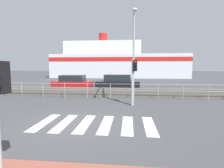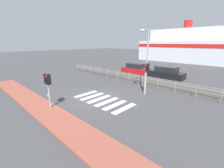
{
  "view_description": "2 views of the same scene",
  "coord_description": "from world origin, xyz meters",
  "px_view_note": "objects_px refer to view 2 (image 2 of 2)",
  "views": [
    {
      "loc": [
        2.3,
        -7.07,
        2.44
      ],
      "look_at": [
        1.4,
        2.0,
        1.5
      ],
      "focal_mm": 28.0,
      "sensor_mm": 36.0,
      "label": 1
    },
    {
      "loc": [
        9.28,
        -7.72,
        4.56
      ],
      "look_at": [
        0.98,
        1.0,
        1.2
      ],
      "focal_mm": 24.0,
      "sensor_mm": 36.0,
      "label": 2
    }
  ],
  "objects_px": {
    "traffic_light_near": "(48,82)",
    "parked_car_black": "(166,73)",
    "streetlamp": "(146,55)",
    "parked_car_red": "(136,69)",
    "traffic_light_far": "(146,72)",
    "ferry_boat": "(198,48)"
  },
  "relations": [
    {
      "from": "traffic_light_near",
      "to": "ferry_boat",
      "type": "xyz_separation_m",
      "value": [
        -0.16,
        34.71,
        1.26
      ]
    },
    {
      "from": "streetlamp",
      "to": "ferry_boat",
      "type": "xyz_separation_m",
      "value": [
        -3.23,
        27.55,
        -0.31
      ]
    },
    {
      "from": "traffic_light_near",
      "to": "ferry_boat",
      "type": "bearing_deg",
      "value": 90.27
    },
    {
      "from": "traffic_light_far",
      "to": "streetlamp",
      "type": "bearing_deg",
      "value": -101.3
    },
    {
      "from": "ferry_boat",
      "to": "parked_car_red",
      "type": "height_order",
      "value": "ferry_boat"
    },
    {
      "from": "traffic_light_far",
      "to": "parked_car_red",
      "type": "relative_size",
      "value": 0.66
    },
    {
      "from": "parked_car_red",
      "to": "streetlamp",
      "type": "bearing_deg",
      "value": -50.9
    },
    {
      "from": "traffic_light_near",
      "to": "traffic_light_far",
      "type": "xyz_separation_m",
      "value": [
        3.11,
        7.36,
        0.09
      ]
    },
    {
      "from": "traffic_light_near",
      "to": "streetlamp",
      "type": "relative_size",
      "value": 0.45
    },
    {
      "from": "ferry_boat",
      "to": "parked_car_red",
      "type": "bearing_deg",
      "value": -99.05
    },
    {
      "from": "traffic_light_near",
      "to": "ferry_boat",
      "type": "relative_size",
      "value": 0.09
    },
    {
      "from": "streetlamp",
      "to": "parked_car_black",
      "type": "relative_size",
      "value": 1.24
    },
    {
      "from": "ferry_boat",
      "to": "parked_car_red",
      "type": "distance_m",
      "value": 20.12
    },
    {
      "from": "ferry_boat",
      "to": "parked_car_black",
      "type": "relative_size",
      "value": 6.23
    },
    {
      "from": "traffic_light_far",
      "to": "ferry_boat",
      "type": "relative_size",
      "value": 0.1
    },
    {
      "from": "streetlamp",
      "to": "parked_car_red",
      "type": "relative_size",
      "value": 1.33
    },
    {
      "from": "traffic_light_near",
      "to": "parked_car_black",
      "type": "xyz_separation_m",
      "value": [
        1.59,
        15.01,
        -1.32
      ]
    },
    {
      "from": "streetlamp",
      "to": "ferry_boat",
      "type": "relative_size",
      "value": 0.2
    },
    {
      "from": "ferry_boat",
      "to": "parked_car_black",
      "type": "height_order",
      "value": "ferry_boat"
    },
    {
      "from": "parked_car_black",
      "to": "streetlamp",
      "type": "bearing_deg",
      "value": -79.28
    },
    {
      "from": "traffic_light_far",
      "to": "parked_car_red",
      "type": "xyz_separation_m",
      "value": [
        -6.41,
        7.65,
        -1.44
      ]
    },
    {
      "from": "ferry_boat",
      "to": "parked_car_red",
      "type": "xyz_separation_m",
      "value": [
        -3.14,
        -19.7,
        -2.61
      ]
    }
  ]
}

